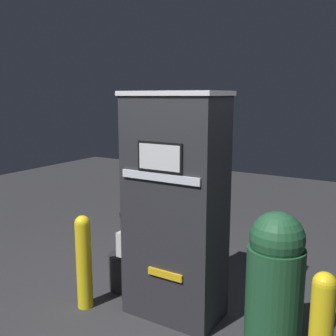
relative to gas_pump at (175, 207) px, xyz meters
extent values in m
plane|color=#2D2D30|center=(0.00, -0.24, -1.01)|extent=(14.00, 14.00, 0.00)
cube|color=#28282D|center=(0.00, 0.00, -0.56)|extent=(0.84, 0.49, 0.90)
cube|color=#28282D|center=(0.00, 0.00, 0.43)|extent=(0.84, 0.49, 1.08)
cube|color=silver|center=(0.00, 0.00, 0.99)|extent=(0.87, 0.52, 0.04)
cube|color=black|center=(0.00, -0.25, 0.48)|extent=(0.42, 0.01, 0.25)
cube|color=silver|center=(0.00, -0.26, 0.48)|extent=(0.39, 0.01, 0.21)
cube|color=silver|center=(0.00, -0.25, 0.32)|extent=(0.74, 0.02, 0.06)
cube|color=gold|center=(0.05, -0.25, -0.52)|extent=(0.33, 0.02, 0.06)
cube|color=silver|center=(-0.46, -0.10, -0.38)|extent=(0.09, 0.22, 0.23)
cylinder|color=black|center=(-0.46, -0.17, -0.71)|extent=(0.03, 0.03, 0.42)
cylinder|color=yellow|center=(-0.78, -0.35, -0.60)|extent=(0.15, 0.15, 0.83)
sphere|color=yellow|center=(-0.78, -0.35, -0.18)|extent=(0.15, 0.15, 0.15)
cylinder|color=#1E4C2D|center=(0.92, -0.05, -0.59)|extent=(0.44, 0.44, 0.84)
sphere|color=#1E4C2D|center=(0.92, -0.05, -0.10)|extent=(0.42, 0.42, 0.42)
sphere|color=yellow|center=(1.33, -0.40, -0.20)|extent=(0.15, 0.15, 0.15)
cylinder|color=#262628|center=(-0.70, 0.11, -0.82)|extent=(0.26, 0.26, 0.38)
cylinder|color=black|center=(-0.66, 0.11, -0.41)|extent=(0.02, 0.12, 0.49)
camera|label=1|loc=(1.69, -2.89, 0.97)|focal=42.00mm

